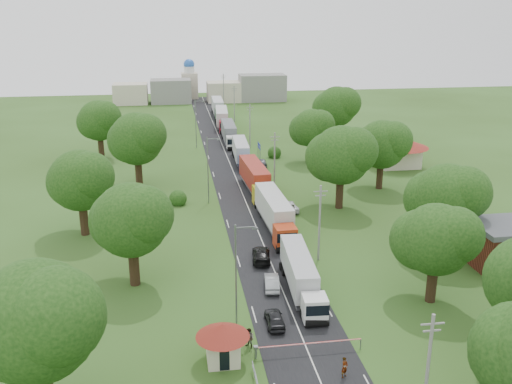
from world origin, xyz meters
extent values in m
plane|color=#2E4918|center=(0.00, 0.00, 0.00)|extent=(260.00, 260.00, 0.00)
cube|color=black|center=(0.00, 20.00, 0.00)|extent=(8.00, 200.00, 0.04)
cylinder|color=slate|center=(-4.50, -25.00, 0.55)|extent=(0.20, 0.20, 1.10)
cube|color=slate|center=(-4.50, -25.00, 1.05)|extent=(0.35, 0.35, 0.25)
cylinder|color=red|center=(0.00, -25.00, 1.00)|extent=(9.00, 0.12, 0.12)
cylinder|color=slate|center=(4.50, -25.00, 0.50)|extent=(0.10, 0.10, 1.00)
cube|color=beige|center=(-7.20, -25.00, 1.20)|extent=(2.60, 2.60, 2.40)
cone|color=maroon|center=(-7.20, -25.00, 2.90)|extent=(4.40, 4.40, 1.10)
cube|color=black|center=(-5.89, -25.00, 1.40)|extent=(0.02, 1.20, 0.90)
cube|color=black|center=(-7.20, -26.31, 1.00)|extent=(0.80, 0.02, 1.90)
cylinder|color=slate|center=(5.20, 33.80, 2.00)|extent=(0.12, 0.12, 4.00)
cylinder|color=slate|center=(5.20, 36.20, 2.00)|extent=(0.12, 0.12, 4.00)
cube|color=navy|center=(5.20, 35.00, 3.60)|extent=(0.06, 3.00, 1.00)
cube|color=silver|center=(5.20, 35.00, 3.60)|extent=(0.07, 3.10, 0.06)
cylinder|color=gray|center=(5.50, -35.00, 4.50)|extent=(0.24, 0.24, 9.00)
cube|color=gray|center=(5.50, -35.00, 8.30)|extent=(1.60, 0.10, 0.10)
cube|color=gray|center=(5.50, -35.00, 7.80)|extent=(1.20, 0.10, 0.10)
cylinder|color=gray|center=(5.50, -7.00, 4.50)|extent=(0.24, 0.24, 9.00)
cube|color=gray|center=(5.50, -7.00, 8.30)|extent=(1.60, 0.10, 0.10)
cube|color=gray|center=(5.50, -7.00, 7.80)|extent=(1.20, 0.10, 0.10)
cylinder|color=gray|center=(5.50, 21.00, 4.50)|extent=(0.24, 0.24, 9.00)
cube|color=gray|center=(5.50, 21.00, 8.30)|extent=(1.60, 0.10, 0.10)
cube|color=gray|center=(5.50, 21.00, 7.80)|extent=(1.20, 0.10, 0.10)
cylinder|color=gray|center=(5.50, 49.00, 4.50)|extent=(0.24, 0.24, 9.00)
cube|color=gray|center=(5.50, 49.00, 8.30)|extent=(1.60, 0.10, 0.10)
cube|color=gray|center=(5.50, 49.00, 7.80)|extent=(1.20, 0.10, 0.10)
cylinder|color=gray|center=(5.50, 77.00, 4.50)|extent=(0.24, 0.24, 9.00)
cube|color=gray|center=(5.50, 77.00, 8.30)|extent=(1.60, 0.10, 0.10)
cube|color=gray|center=(5.50, 77.00, 7.80)|extent=(1.20, 0.10, 0.10)
cylinder|color=gray|center=(5.50, 105.00, 4.50)|extent=(0.24, 0.24, 9.00)
cube|color=gray|center=(5.50, 105.00, 8.30)|extent=(1.60, 0.10, 0.10)
cube|color=gray|center=(5.50, 105.00, 7.80)|extent=(1.20, 0.10, 0.10)
cylinder|color=slate|center=(-5.50, -20.00, 5.00)|extent=(0.16, 0.16, 10.00)
cube|color=slate|center=(-4.60, -20.00, 9.70)|extent=(1.80, 0.10, 0.10)
cube|color=slate|center=(-3.80, -20.00, 9.55)|extent=(0.50, 0.22, 0.15)
cylinder|color=slate|center=(-5.50, 15.00, 5.00)|extent=(0.16, 0.16, 10.00)
cube|color=slate|center=(-4.60, 15.00, 9.70)|extent=(1.80, 0.10, 0.10)
cube|color=slate|center=(-3.80, 15.00, 9.55)|extent=(0.50, 0.22, 0.15)
cylinder|color=slate|center=(-5.50, 50.00, 5.00)|extent=(0.16, 0.16, 10.00)
cube|color=slate|center=(-4.60, 50.00, 9.70)|extent=(1.80, 0.10, 0.10)
cube|color=slate|center=(-3.80, 50.00, 9.55)|extent=(0.50, 0.22, 0.15)
cylinder|color=#382616|center=(14.00, -18.00, 1.92)|extent=(1.04, 1.04, 3.85)
sphere|color=#15390F|center=(14.00, -18.00, 6.60)|extent=(7.00, 7.00, 7.00)
sphere|color=#15390F|center=(15.25, -19.00, 7.35)|extent=(5.50, 5.50, 5.50)
sphere|color=#15390F|center=(13.00, -16.75, 6.10)|extent=(6.00, 6.00, 6.00)
cylinder|color=#382616|center=(20.00, -8.00, 2.10)|extent=(1.08, 1.08, 4.20)
sphere|color=#15390F|center=(20.00, -8.00, 7.22)|extent=(7.70, 7.70, 7.70)
sphere|color=#15390F|center=(21.38, -9.10, 8.05)|extent=(6.05, 6.05, 6.05)
sphere|color=#15390F|center=(18.90, -6.62, 6.67)|extent=(6.60, 6.60, 6.60)
cylinder|color=#382616|center=(13.00, 10.00, 2.27)|extent=(1.12, 1.12, 4.55)
sphere|color=#15390F|center=(13.00, 10.00, 7.85)|extent=(8.40, 8.40, 8.40)
sphere|color=#15390F|center=(14.50, 8.80, 8.75)|extent=(6.60, 6.60, 6.60)
sphere|color=#15390F|center=(11.80, 11.50, 7.25)|extent=(7.20, 7.20, 7.20)
cylinder|color=#382616|center=(22.00, 18.00, 2.10)|extent=(1.08, 1.08, 4.20)
sphere|color=#15390F|center=(22.00, 18.00, 7.22)|extent=(7.70, 7.70, 7.70)
sphere|color=#15390F|center=(23.38, 16.90, 8.05)|extent=(6.05, 6.05, 6.05)
sphere|color=#15390F|center=(20.90, 19.38, 6.67)|extent=(6.60, 6.60, 6.60)
cylinder|color=#382616|center=(15.00, 35.00, 1.92)|extent=(1.04, 1.04, 3.85)
sphere|color=#15390F|center=(15.00, 35.00, 6.60)|extent=(7.00, 7.00, 7.00)
sphere|color=#15390F|center=(16.25, 34.00, 7.35)|extent=(5.50, 5.50, 5.50)
sphere|color=#15390F|center=(14.00, 36.25, 6.10)|extent=(6.00, 6.00, 6.00)
cylinder|color=#382616|center=(24.00, 50.00, 2.27)|extent=(1.12, 1.12, 4.55)
sphere|color=#15390F|center=(24.00, 50.00, 7.85)|extent=(8.40, 8.40, 8.40)
sphere|color=#15390F|center=(25.50, 48.80, 8.75)|extent=(6.60, 6.60, 6.60)
sphere|color=#15390F|center=(22.80, 51.50, 7.25)|extent=(7.20, 7.20, 7.20)
sphere|color=#15390F|center=(-20.00, -30.00, 7.85)|extent=(8.40, 8.40, 8.40)
sphere|color=#15390F|center=(-18.50, -31.20, 8.75)|extent=(6.60, 6.60, 6.60)
sphere|color=#15390F|center=(-21.20, -28.50, 7.25)|extent=(7.20, 7.20, 7.20)
cylinder|color=#382616|center=(-15.00, -10.00, 2.10)|extent=(1.08, 1.08, 4.20)
sphere|color=#15390F|center=(-15.00, -10.00, 7.22)|extent=(7.70, 7.70, 7.70)
sphere|color=#15390F|center=(-13.62, -11.10, 8.05)|extent=(6.05, 6.05, 6.05)
sphere|color=#15390F|center=(-16.10, -8.62, 6.67)|extent=(6.60, 6.60, 6.60)
cylinder|color=#382616|center=(-22.00, 5.00, 2.10)|extent=(1.08, 1.08, 4.20)
sphere|color=#15390F|center=(-22.00, 5.00, 7.22)|extent=(7.70, 7.70, 7.70)
sphere|color=#15390F|center=(-20.62, 3.90, 8.05)|extent=(6.05, 6.05, 6.05)
sphere|color=#15390F|center=(-23.10, 6.38, 6.67)|extent=(6.60, 6.60, 6.60)
cylinder|color=#382616|center=(-16.00, 25.00, 2.27)|extent=(1.12, 1.12, 4.55)
sphere|color=#15390F|center=(-16.00, 25.00, 7.85)|extent=(8.40, 8.40, 8.40)
sphere|color=#15390F|center=(-14.50, 23.80, 8.75)|extent=(6.60, 6.60, 6.60)
sphere|color=#15390F|center=(-17.20, 26.50, 7.25)|extent=(7.20, 7.20, 7.20)
cylinder|color=#382616|center=(-24.00, 45.00, 2.10)|extent=(1.08, 1.08, 4.20)
sphere|color=#15390F|center=(-24.00, 45.00, 7.22)|extent=(7.70, 7.70, 7.70)
sphere|color=#15390F|center=(-22.62, 43.90, 8.05)|extent=(6.05, 6.05, 6.05)
sphere|color=#15390F|center=(-25.10, 46.38, 6.67)|extent=(6.60, 6.60, 6.60)
cube|color=maroon|center=(26.00, -12.00, 2.30)|extent=(8.00, 6.00, 4.60)
cube|color=beige|center=(30.00, 30.00, 2.00)|extent=(7.00, 5.00, 4.00)
cone|color=maroon|center=(30.00, 30.00, 4.90)|extent=(10.08, 10.08, 1.80)
cube|color=gray|center=(-10.00, 110.00, 3.50)|extent=(12.00, 8.00, 7.00)
cube|color=beige|center=(6.00, 110.00, 3.00)|extent=(10.00, 8.00, 6.00)
cube|color=gray|center=(18.00, 110.00, 4.00)|extent=(14.00, 8.00, 8.00)
cube|color=beige|center=(-22.00, 110.00, 3.00)|extent=(10.00, 8.00, 6.00)
cube|color=beige|center=(-4.00, 118.00, 4.00)|extent=(5.00, 5.00, 8.00)
cylinder|color=silver|center=(-4.00, 118.00, 9.00)|extent=(3.20, 3.20, 2.00)
sphere|color=#2659B2|center=(-4.00, 118.00, 10.60)|extent=(3.40, 3.40, 3.40)
cube|color=white|center=(1.70, -20.09, 1.44)|extent=(2.36, 2.36, 2.32)
cube|color=black|center=(1.70, -21.21, 1.76)|extent=(2.13, 0.15, 1.02)
cube|color=slate|center=(1.70, -21.16, 0.51)|extent=(2.05, 0.37, 0.32)
cube|color=slate|center=(1.70, -13.59, 0.70)|extent=(2.77, 10.78, 0.28)
cube|color=#B9B9BE|center=(1.70, -13.31, 2.37)|extent=(2.97, 11.07, 2.78)
cylinder|color=black|center=(1.70, -20.93, 0.46)|extent=(2.18, 0.93, 0.93)
cylinder|color=black|center=(1.70, -19.25, 0.46)|extent=(2.18, 0.93, 0.93)
cylinder|color=black|center=(1.70, -10.34, 0.46)|extent=(2.18, 0.93, 0.93)
cylinder|color=black|center=(1.70, -8.95, 0.46)|extent=(2.18, 0.93, 0.93)
cube|color=#BB3615|center=(2.30, -3.45, 1.63)|extent=(2.62, 2.62, 2.63)
cube|color=black|center=(2.30, -4.72, 2.00)|extent=(2.42, 0.11, 1.16)
cube|color=slate|center=(2.30, -4.66, 0.58)|extent=(2.32, 0.34, 0.37)
cube|color=slate|center=(2.30, 3.93, 0.79)|extent=(2.87, 12.19, 0.32)
cube|color=silver|center=(2.30, 4.24, 2.69)|extent=(3.09, 12.52, 3.16)
cylinder|color=black|center=(2.30, -4.39, 0.53)|extent=(2.48, 1.05, 1.05)
cylinder|color=black|center=(2.30, -2.50, 0.53)|extent=(2.48, 1.05, 1.05)
cylinder|color=black|center=(2.30, 7.61, 0.53)|extent=(2.48, 1.05, 1.05)
cylinder|color=black|center=(2.30, 9.19, 0.53)|extent=(2.48, 1.05, 1.05)
cube|color=gold|center=(2.11, 12.48, 1.64)|extent=(2.66, 2.66, 2.64)
cube|color=black|center=(2.11, 11.20, 2.01)|extent=(2.43, 0.14, 1.16)
cube|color=slate|center=(2.11, 11.26, 0.58)|extent=(2.33, 0.37, 0.37)
cube|color=slate|center=(2.11, 19.87, 0.79)|extent=(3.05, 12.25, 0.32)
cube|color=maroon|center=(2.11, 20.18, 2.69)|extent=(3.28, 12.57, 3.17)
cylinder|color=black|center=(2.11, 11.53, 0.53)|extent=(2.48, 1.06, 1.06)
cylinder|color=black|center=(2.11, 13.43, 0.53)|extent=(2.48, 1.06, 1.06)
cylinder|color=black|center=(2.11, 23.56, 0.53)|extent=(2.48, 1.06, 1.06)
cylinder|color=black|center=(2.11, 25.14, 0.53)|extent=(2.48, 1.06, 1.06)
cube|color=#1B45A4|center=(2.18, 30.95, 1.49)|extent=(2.42, 2.42, 2.41)
cube|color=black|center=(2.18, 29.78, 1.83)|extent=(2.22, 0.12, 1.06)
cube|color=slate|center=(2.18, 29.84, 0.53)|extent=(2.13, 0.35, 0.34)
cube|color=slate|center=(2.18, 37.70, 0.72)|extent=(2.71, 11.18, 0.29)
cube|color=#BAB9BE|center=(2.18, 37.99, 2.46)|extent=(2.92, 11.47, 2.89)
cylinder|color=black|center=(2.18, 30.08, 0.48)|extent=(2.27, 0.96, 0.96)
cylinder|color=black|center=(2.18, 31.82, 0.48)|extent=(2.27, 0.96, 0.96)
cylinder|color=black|center=(2.18, 41.07, 0.48)|extent=(2.27, 0.96, 0.96)
cylinder|color=black|center=(2.18, 42.52, 0.48)|extent=(2.27, 0.96, 0.96)
cube|color=white|center=(1.69, 47.45, 1.55)|extent=(2.47, 2.47, 2.50)
cube|color=black|center=(1.69, 46.24, 1.90)|extent=(2.30, 0.08, 1.10)
cube|color=slate|center=(1.69, 46.30, 0.55)|extent=(2.21, 0.31, 0.35)
cube|color=slate|center=(1.69, 54.46, 0.75)|extent=(2.62, 11.58, 0.30)
cube|color=slate|center=(1.69, 54.76, 2.55)|extent=(2.82, 11.88, 3.00)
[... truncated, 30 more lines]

